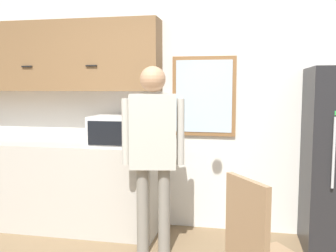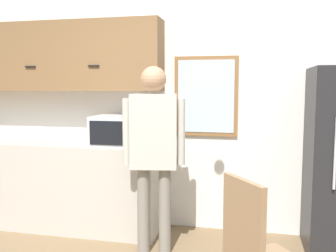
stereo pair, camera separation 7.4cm
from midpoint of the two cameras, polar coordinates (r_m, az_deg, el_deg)
back_wall at (r=4.06m, az=0.36°, el=3.42°), size 6.00×0.06×2.70m
counter at (r=4.27m, az=-16.14°, el=-8.71°), size 2.08×0.58×0.93m
upper_cabinets at (r=4.27m, az=-15.84°, el=10.16°), size 2.08×0.33×0.74m
microwave at (r=3.87m, az=-8.43°, el=-0.75°), size 0.50×0.41×0.30m
person at (r=3.36m, az=-2.92°, el=-2.35°), size 0.55×0.29×1.71m
chair at (r=2.47m, az=13.00°, el=-18.00°), size 0.60×0.60×0.99m
window at (r=3.96m, az=4.96°, el=4.53°), size 0.67×0.05×0.83m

